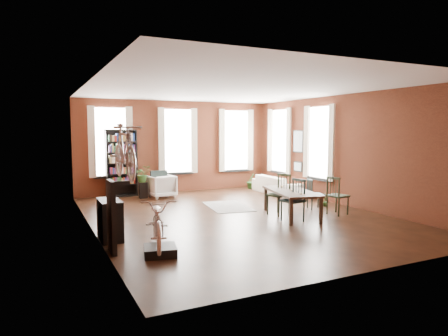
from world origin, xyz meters
TOP-DOWN VIEW (x-y plane):
  - room at (0.25, 0.62)m, footprint 9.00×9.04m
  - dining_table at (1.21, -0.70)m, footprint 1.31×2.10m
  - dining_chair_a at (0.94, -1.15)m, footprint 0.53×0.53m
  - dining_chair_b at (1.05, -0.37)m, footprint 0.59×0.59m
  - dining_chair_c at (2.45, -1.00)m, footprint 0.53×0.53m
  - dining_chair_d at (2.39, -0.18)m, footprint 0.47×0.47m
  - bookshelf at (-2.00, 4.30)m, footprint 1.00×0.32m
  - white_armchair at (-0.88, 3.55)m, footprint 0.84×0.80m
  - cream_sofa at (2.95, 2.60)m, footprint 0.61×2.08m
  - striped_rug at (0.35, 1.16)m, footprint 1.34×1.89m
  - bike_trainer at (-2.67, -2.30)m, footprint 0.66×0.66m
  - bike_wall_rack at (-3.40, -1.80)m, footprint 0.16×0.60m
  - console_table at (-3.28, -0.90)m, footprint 0.40×0.80m
  - plant_stand at (-1.46, 3.65)m, footprint 0.27×0.27m
  - plant_by_sofa at (2.68, 3.97)m, footprint 0.51×0.66m
  - plant_small at (2.87, -0.02)m, footprint 0.51×0.47m
  - bicycle_floor at (-2.69, -2.26)m, footprint 0.78×0.99m
  - bicycle_hung at (-3.15, -1.80)m, footprint 0.47×1.00m
  - plant_on_stand at (-1.47, 3.66)m, footprint 0.53×0.58m

SIDE VIEW (x-z plane):
  - striped_rug at x=0.35m, z-range 0.00..0.01m
  - bike_trainer at x=-2.67m, z-range 0.00..0.16m
  - plant_small at x=2.87m, z-range 0.00..0.16m
  - plant_by_sofa at x=2.68m, z-range 0.00..0.26m
  - plant_stand at x=-1.46m, z-range 0.00..0.51m
  - dining_table at x=1.21m, z-range 0.00..0.67m
  - white_armchair at x=-0.88m, z-range 0.00..0.80m
  - console_table at x=-3.28m, z-range 0.00..0.80m
  - cream_sofa at x=2.95m, z-range 0.00..0.81m
  - dining_chair_d at x=2.39m, z-range 0.00..0.83m
  - dining_chair_c at x=2.45m, z-range 0.00..0.98m
  - dining_chair_a at x=0.94m, z-range 0.00..1.00m
  - dining_chair_b at x=1.05m, z-range 0.00..1.05m
  - bike_wall_rack at x=-3.40m, z-range 0.00..1.30m
  - plant_on_stand at x=-1.47m, z-range 0.51..0.93m
  - bicycle_floor at x=-2.69m, z-range 0.16..1.83m
  - bookshelf at x=-2.00m, z-range 0.00..2.20m
  - bicycle_hung at x=-3.15m, z-range 1.30..2.96m
  - room at x=0.25m, z-range 0.53..3.75m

